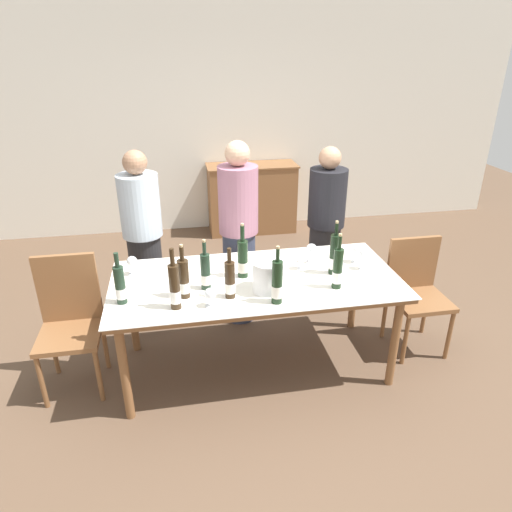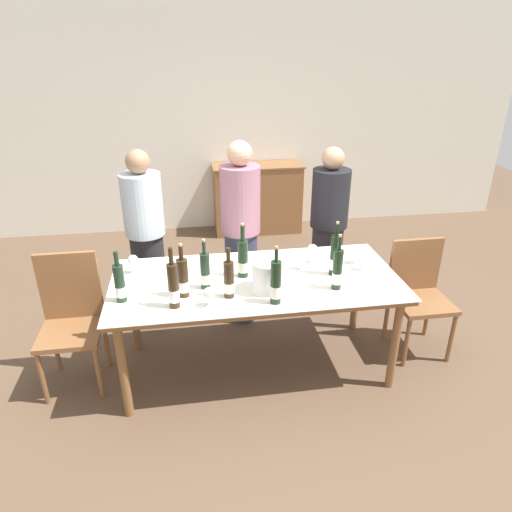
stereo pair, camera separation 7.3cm
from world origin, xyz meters
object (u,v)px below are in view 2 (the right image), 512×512
ice_bucket (268,275)px  wine_bottle_3 (120,284)px  wine_bottle_7 (205,272)px  wine_glass_2 (366,257)px  wine_bottle_5 (335,256)px  person_host (146,241)px  chair_left_end (71,313)px  chair_right_end (418,289)px  dining_table (256,287)px  wine_glass_5 (312,250)px  wine_bottle_6 (173,287)px  sideboard_cabinet (257,198)px  person_guest_left (241,236)px  wine_glass_4 (303,258)px  wine_bottle_1 (337,270)px  wine_bottle_4 (276,284)px  wine_glass_1 (133,261)px  wine_glass_3 (209,294)px  person_guest_right (328,231)px  wine_glass_0 (359,251)px  wine_bottle_8 (229,280)px  wine_bottle_2 (183,279)px

ice_bucket → wine_bottle_3: 0.96m
wine_bottle_7 → wine_glass_2: bearing=4.2°
wine_bottle_5 → person_host: size_ratio=0.26×
chair_left_end → chair_right_end: 2.64m
chair_left_end → dining_table: bearing=-4.0°
wine_glass_5 → person_host: bearing=154.6°
wine_bottle_6 → sideboard_cabinet: bearing=71.7°
wine_glass_2 → person_guest_left: person_guest_left is taller
wine_glass_5 → chair_left_end: chair_left_end is taller
wine_bottle_7 → person_guest_left: (0.34, 0.80, -0.08)m
dining_table → wine_glass_4: bearing=14.8°
wine_bottle_3 → ice_bucket: bearing=-0.6°
ice_bucket → person_host: person_host is taller
wine_bottle_1 → wine_bottle_3: (-1.43, 0.05, -0.01)m
sideboard_cabinet → wine_bottle_4: (-0.39, -3.18, 0.45)m
wine_bottle_7 → person_host: person_host is taller
sideboard_cabinet → ice_bucket: (-0.41, -3.01, 0.43)m
wine_glass_1 → ice_bucket: bearing=-23.8°
wine_bottle_1 → wine_glass_3: wine_bottle_1 is taller
chair_left_end → person_guest_right: size_ratio=0.64×
chair_left_end → wine_glass_3: bearing=-23.1°
dining_table → wine_glass_0: size_ratio=13.48×
ice_bucket → wine_glass_5: bearing=42.7°
wine_bottle_8 → person_host: (-0.60, 1.03, -0.11)m
wine_glass_3 → wine_glass_5: size_ratio=0.87×
wine_glass_0 → wine_bottle_8: bearing=-160.9°
wine_glass_4 → chair_left_end: size_ratio=0.14×
wine_bottle_2 → wine_bottle_8: (0.30, -0.06, -0.01)m
wine_glass_2 → chair_left_end: chair_left_end is taller
wine_bottle_1 → wine_glass_5: 0.43m
wine_bottle_6 → person_host: 1.14m
wine_bottle_5 → chair_right_end: wine_bottle_5 is taller
wine_bottle_4 → person_host: person_host is taller
person_host → person_guest_right: size_ratio=1.02×
wine_bottle_5 → wine_bottle_8: wine_bottle_5 is taller
wine_glass_5 → person_guest_left: (-0.48, 0.52, -0.06)m
wine_bottle_5 → wine_glass_1: bearing=170.6°
wine_glass_1 → wine_bottle_7: bearing=-30.8°
chair_left_end → chair_right_end: bearing=-0.2°
wine_glass_1 → wine_glass_4: wine_glass_1 is taller
sideboard_cabinet → dining_table: bearing=-99.3°
wine_bottle_6 → wine_bottle_8: (0.36, 0.07, -0.02)m
wine_glass_2 → wine_bottle_6: bearing=-167.5°
dining_table → wine_bottle_1: bearing=-23.1°
dining_table → wine_bottle_5: size_ratio=5.05×
wine_glass_5 → wine_bottle_5: bearing=-63.6°
wine_bottle_7 → wine_bottle_8: bearing=-45.0°
wine_bottle_1 → wine_bottle_2: bearing=176.7°
wine_bottle_1 → chair_right_end: size_ratio=0.44×
sideboard_cabinet → wine_bottle_1: wine_bottle_1 is taller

